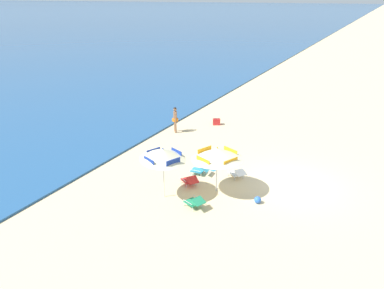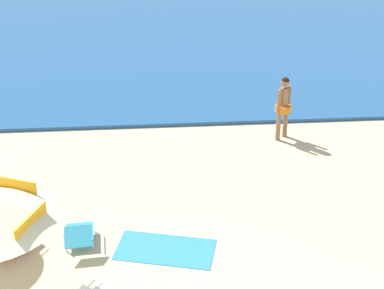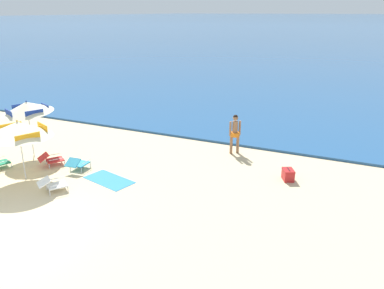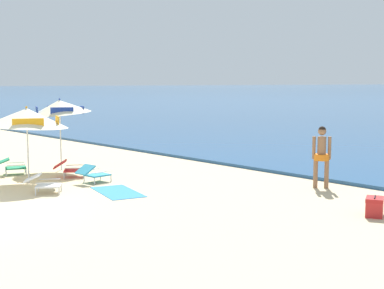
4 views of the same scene
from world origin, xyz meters
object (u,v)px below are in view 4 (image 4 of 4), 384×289
at_px(beach_umbrella_striped_second, 60,107).
at_px(beach_towel, 118,192).
at_px(lounge_chair_facing_sea, 93,173).
at_px(person_standing_near_shore, 322,152).
at_px(lounge_chair_under_umbrella, 43,183).
at_px(beach_umbrella_striped_main, 27,118).
at_px(lounge_chair_spare_folded, 11,166).
at_px(cooler_box, 375,207).
at_px(lounge_chair_beside_umbrella, 69,168).

xyz_separation_m(beach_umbrella_striped_second, beach_towel, (4.23, -0.67, -2.01)).
distance_m(beach_umbrella_striped_second, lounge_chair_facing_sea, 3.20).
xyz_separation_m(beach_umbrella_striped_second, person_standing_near_shore, (7.34, 3.69, -1.06)).
xyz_separation_m(lounge_chair_facing_sea, person_standing_near_shore, (4.69, 4.11, 0.68)).
distance_m(lounge_chair_facing_sea, person_standing_near_shore, 6.27).
xyz_separation_m(lounge_chair_under_umbrella, person_standing_near_shore, (4.22, 5.86, 0.68)).
bearing_deg(person_standing_near_shore, lounge_chair_under_umbrella, -125.78).
bearing_deg(lounge_chair_facing_sea, beach_umbrella_striped_main, -130.01).
distance_m(lounge_chair_facing_sea, beach_towel, 1.62).
bearing_deg(lounge_chair_spare_folded, person_standing_near_shore, 35.02).
height_order(lounge_chair_facing_sea, beach_towel, lounge_chair_facing_sea).
bearing_deg(cooler_box, lounge_chair_under_umbrella, -148.66).
relative_size(beach_umbrella_striped_main, lounge_chair_facing_sea, 3.23).
bearing_deg(beach_umbrella_striped_main, beach_umbrella_striped_second, 129.75).
relative_size(beach_umbrella_striped_second, cooler_box, 4.21).
bearing_deg(lounge_chair_spare_folded, cooler_box, 19.35).
relative_size(beach_umbrella_striped_main, cooler_box, 5.04).
height_order(lounge_chair_spare_folded, beach_towel, lounge_chair_spare_folded).
xyz_separation_m(lounge_chair_spare_folded, cooler_box, (10.08, 3.54, -0.07)).
bearing_deg(lounge_chair_under_umbrella, beach_umbrella_striped_main, 167.02).
height_order(cooler_box, beach_towel, cooler_box).
bearing_deg(lounge_chair_facing_sea, lounge_chair_under_umbrella, -75.05).
xyz_separation_m(lounge_chair_under_umbrella, lounge_chair_spare_folded, (-3.30, 0.59, 0.00)).
xyz_separation_m(lounge_chair_beside_umbrella, cooler_box, (8.46, 2.45, -0.07)).
bearing_deg(beach_towel, lounge_chair_spare_folded, -168.27).
xyz_separation_m(cooler_box, beach_towel, (-5.67, -2.62, -0.20)).
relative_size(lounge_chair_under_umbrella, person_standing_near_shore, 0.62).
bearing_deg(lounge_chair_under_umbrella, beach_towel, 53.59).
relative_size(lounge_chair_beside_umbrella, person_standing_near_shore, 0.63).
distance_m(beach_umbrella_striped_second, lounge_chair_under_umbrella, 4.18).
height_order(beach_umbrella_striped_second, cooler_box, beach_umbrella_striped_second).
relative_size(lounge_chair_beside_umbrella, cooler_box, 1.72).
height_order(beach_umbrella_striped_main, beach_towel, beach_umbrella_striped_main).
relative_size(beach_umbrella_striped_main, beach_umbrella_striped_second, 1.20).
height_order(lounge_chair_beside_umbrella, lounge_chair_facing_sea, same).
bearing_deg(lounge_chair_beside_umbrella, beach_umbrella_striped_second, 160.79).
xyz_separation_m(beach_umbrella_striped_second, lounge_chair_spare_folded, (-0.18, -1.58, -1.74)).
distance_m(lounge_chair_spare_folded, person_standing_near_shore, 9.21).
bearing_deg(beach_towel, beach_umbrella_striped_second, 171.00).
distance_m(person_standing_near_shore, cooler_box, 3.18).
xyz_separation_m(lounge_chair_facing_sea, beach_towel, (1.58, -0.24, -0.26)).
bearing_deg(beach_umbrella_striped_second, lounge_chair_under_umbrella, -34.89).
bearing_deg(lounge_chair_beside_umbrella, cooler_box, 16.16).
bearing_deg(beach_umbrella_striped_second, lounge_chair_beside_umbrella, -19.21).
bearing_deg(person_standing_near_shore, beach_towel, -125.56).
height_order(beach_umbrella_striped_second, beach_towel, beach_umbrella_striped_second).
bearing_deg(person_standing_near_shore, lounge_chair_facing_sea, -138.75).
relative_size(person_standing_near_shore, cooler_box, 2.75).
height_order(beach_umbrella_striped_main, lounge_chair_under_umbrella, beach_umbrella_striped_main).
bearing_deg(lounge_chair_under_umbrella, beach_umbrella_striped_second, 145.11).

